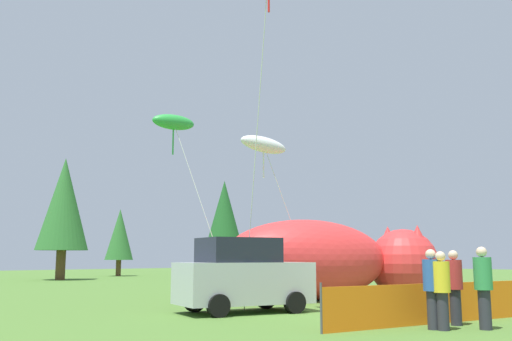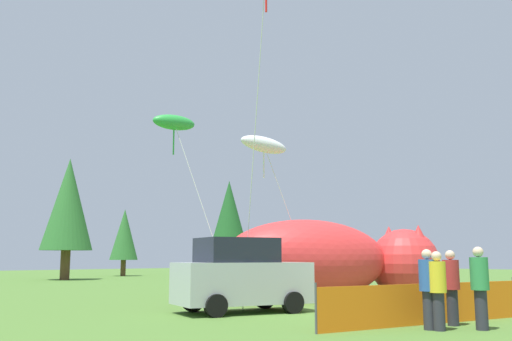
{
  "view_description": "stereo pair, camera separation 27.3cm",
  "coord_description": "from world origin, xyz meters",
  "px_view_note": "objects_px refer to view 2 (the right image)",
  "views": [
    {
      "loc": [
        -14.32,
        -9.99,
        1.6
      ],
      "look_at": [
        0.04,
        5.17,
        4.77
      ],
      "focal_mm": 40.0,
      "sensor_mm": 36.0,
      "label": 1
    },
    {
      "loc": [
        -14.12,
        -10.17,
        1.6
      ],
      "look_at": [
        0.04,
        5.17,
        4.77
      ],
      "focal_mm": 40.0,
      "sensor_mm": 36.0,
      "label": 2
    }
  ],
  "objects_px": {
    "parked_car": "(241,276)",
    "spectator_in_grey_shirt": "(451,284)",
    "inflatable_cat": "(329,263)",
    "spectator_in_red_shirt": "(428,285)",
    "folding_chair": "(441,288)",
    "spectator_in_white_shirt": "(480,284)",
    "spectator_in_yellow_shirt": "(438,287)",
    "kite_white_ghost": "(264,145)",
    "kite_green_fish": "(174,123)"
  },
  "relations": [
    {
      "from": "folding_chair",
      "to": "inflatable_cat",
      "type": "relative_size",
      "value": 0.11
    },
    {
      "from": "folding_chair",
      "to": "spectator_in_grey_shirt",
      "type": "xyz_separation_m",
      "value": [
        -5.44,
        -3.35,
        0.42
      ]
    },
    {
      "from": "spectator_in_yellow_shirt",
      "to": "kite_white_ghost",
      "type": "distance_m",
      "value": 10.77
    },
    {
      "from": "spectator_in_white_shirt",
      "to": "spectator_in_yellow_shirt",
      "type": "relative_size",
      "value": 1.06
    },
    {
      "from": "spectator_in_white_shirt",
      "to": "spectator_in_yellow_shirt",
      "type": "xyz_separation_m",
      "value": [
        -0.8,
        0.58,
        -0.06
      ]
    },
    {
      "from": "parked_car",
      "to": "spectator_in_grey_shirt",
      "type": "xyz_separation_m",
      "value": [
        1.59,
        -5.75,
        -0.09
      ]
    },
    {
      "from": "parked_car",
      "to": "spectator_in_grey_shirt",
      "type": "height_order",
      "value": "parked_car"
    },
    {
      "from": "spectator_in_white_shirt",
      "to": "kite_green_fish",
      "type": "height_order",
      "value": "kite_green_fish"
    },
    {
      "from": "spectator_in_red_shirt",
      "to": "kite_green_fish",
      "type": "relative_size",
      "value": 0.24
    },
    {
      "from": "spectator_in_grey_shirt",
      "to": "spectator_in_white_shirt",
      "type": "relative_size",
      "value": 0.96
    },
    {
      "from": "inflatable_cat",
      "to": "kite_green_fish",
      "type": "distance_m",
      "value": 8.12
    },
    {
      "from": "parked_car",
      "to": "spectator_in_yellow_shirt",
      "type": "height_order",
      "value": "parked_car"
    },
    {
      "from": "inflatable_cat",
      "to": "spectator_in_grey_shirt",
      "type": "bearing_deg",
      "value": -91.25
    },
    {
      "from": "parked_car",
      "to": "folding_chair",
      "type": "distance_m",
      "value": 7.44
    },
    {
      "from": "folding_chair",
      "to": "spectator_in_yellow_shirt",
      "type": "height_order",
      "value": "spectator_in_yellow_shirt"
    },
    {
      "from": "kite_green_fish",
      "to": "kite_white_ghost",
      "type": "xyz_separation_m",
      "value": [
        2.32,
        -2.72,
        -0.97
      ]
    },
    {
      "from": "folding_chair",
      "to": "kite_green_fish",
      "type": "bearing_deg",
      "value": -152.23
    },
    {
      "from": "spectator_in_yellow_shirt",
      "to": "kite_green_fish",
      "type": "bearing_deg",
      "value": 85.4
    },
    {
      "from": "folding_chair",
      "to": "kite_white_ghost",
      "type": "xyz_separation_m",
      "value": [
        -3.25,
        5.39,
        5.34
      ]
    },
    {
      "from": "folding_chair",
      "to": "spectator_in_grey_shirt",
      "type": "height_order",
      "value": "spectator_in_grey_shirt"
    },
    {
      "from": "inflatable_cat",
      "to": "spectator_in_red_shirt",
      "type": "height_order",
      "value": "inflatable_cat"
    },
    {
      "from": "spectator_in_red_shirt",
      "to": "spectator_in_yellow_shirt",
      "type": "distance_m",
      "value": 0.23
    },
    {
      "from": "spectator_in_white_shirt",
      "to": "spectator_in_yellow_shirt",
      "type": "height_order",
      "value": "spectator_in_white_shirt"
    },
    {
      "from": "spectator_in_grey_shirt",
      "to": "spectator_in_yellow_shirt",
      "type": "distance_m",
      "value": 1.11
    },
    {
      "from": "folding_chair",
      "to": "spectator_in_yellow_shirt",
      "type": "bearing_deg",
      "value": -67.72
    },
    {
      "from": "spectator_in_yellow_shirt",
      "to": "kite_green_fish",
      "type": "relative_size",
      "value": 0.24
    },
    {
      "from": "spectator_in_red_shirt",
      "to": "spectator_in_yellow_shirt",
      "type": "height_order",
      "value": "spectator_in_red_shirt"
    },
    {
      "from": "spectator_in_grey_shirt",
      "to": "spectator_in_white_shirt",
      "type": "bearing_deg",
      "value": -108.43
    },
    {
      "from": "spectator_in_grey_shirt",
      "to": "spectator_in_red_shirt",
      "type": "relative_size",
      "value": 0.99
    },
    {
      "from": "inflatable_cat",
      "to": "spectator_in_white_shirt",
      "type": "xyz_separation_m",
      "value": [
        -4.27,
        -7.95,
        -0.38
      ]
    },
    {
      "from": "kite_green_fish",
      "to": "spectator_in_yellow_shirt",
      "type": "bearing_deg",
      "value": -94.6
    },
    {
      "from": "parked_car",
      "to": "inflatable_cat",
      "type": "distance_m",
      "value": 5.75
    },
    {
      "from": "spectator_in_grey_shirt",
      "to": "kite_green_fish",
      "type": "distance_m",
      "value": 12.89
    },
    {
      "from": "spectator_in_yellow_shirt",
      "to": "kite_green_fish",
      "type": "distance_m",
      "value": 13.16
    },
    {
      "from": "inflatable_cat",
      "to": "spectator_in_red_shirt",
      "type": "distance_m",
      "value": 8.77
    },
    {
      "from": "folding_chair",
      "to": "spectator_in_grey_shirt",
      "type": "relative_size",
      "value": 0.52
    },
    {
      "from": "spectator_in_yellow_shirt",
      "to": "spectator_in_red_shirt",
      "type": "bearing_deg",
      "value": 93.63
    },
    {
      "from": "parked_car",
      "to": "spectator_in_yellow_shirt",
      "type": "relative_size",
      "value": 2.43
    },
    {
      "from": "spectator_in_white_shirt",
      "to": "spectator_in_yellow_shirt",
      "type": "distance_m",
      "value": 0.99
    },
    {
      "from": "spectator_in_grey_shirt",
      "to": "spectator_in_yellow_shirt",
      "type": "height_order",
      "value": "spectator_in_grey_shirt"
    },
    {
      "from": "folding_chair",
      "to": "spectator_in_red_shirt",
      "type": "distance_m",
      "value": 7.37
    },
    {
      "from": "spectator_in_grey_shirt",
      "to": "spectator_in_red_shirt",
      "type": "height_order",
      "value": "spectator_in_red_shirt"
    },
    {
      "from": "kite_white_ghost",
      "to": "spectator_in_white_shirt",
      "type": "bearing_deg",
      "value": -104.44
    },
    {
      "from": "inflatable_cat",
      "to": "spectator_in_yellow_shirt",
      "type": "xyz_separation_m",
      "value": [
        -5.07,
        -7.37,
        -0.44
      ]
    },
    {
      "from": "folding_chair",
      "to": "spectator_in_yellow_shirt",
      "type": "distance_m",
      "value": 7.46
    },
    {
      "from": "parked_car",
      "to": "spectator_in_red_shirt",
      "type": "height_order",
      "value": "parked_car"
    },
    {
      "from": "spectator_in_white_shirt",
      "to": "kite_white_ghost",
      "type": "relative_size",
      "value": 0.29
    },
    {
      "from": "spectator_in_red_shirt",
      "to": "spectator_in_white_shirt",
      "type": "bearing_deg",
      "value": -44.78
    },
    {
      "from": "kite_white_ghost",
      "to": "spectator_in_red_shirt",
      "type": "bearing_deg",
      "value": -110.5
    },
    {
      "from": "parked_car",
      "to": "spectator_in_red_shirt",
      "type": "distance_m",
      "value": 5.8
    }
  ]
}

